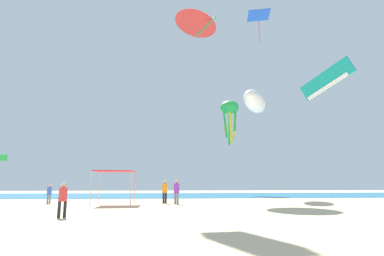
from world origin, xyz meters
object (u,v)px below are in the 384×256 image
Objects in this scene: kite_inflatable_white at (255,102)px; person_near_tent at (165,190)px; canopy_tent at (115,173)px; person_leftmost at (177,190)px; person_central at (63,197)px; kite_diamond_blue at (259,17)px; kite_octopus_green at (230,110)px; kite_delta_red at (197,21)px; kite_parafoil_teal at (327,80)px; person_rightmost at (49,192)px.

person_near_tent is at bearing -29.97° from kite_inflatable_white.
canopy_tent is 1.54× the size of person_leftmost.
person_central is 0.42× the size of kite_diamond_blue.
kite_inflatable_white is at bearing -22.88° from person_near_tent.
canopy_tent is at bearing -40.60° from kite_diamond_blue.
canopy_tent is 1.56× the size of person_near_tent.
kite_diamond_blue is at bearing -35.61° from kite_octopus_green.
person_near_tent is 0.29× the size of kite_delta_red.
kite_delta_red is (-6.55, 0.03, 9.51)m from kite_inflatable_white.
kite_inflatable_white is at bearing -116.49° from kite_delta_red.
kite_parafoil_teal is (16.92, 5.43, 8.29)m from person_central.
kite_inflatable_white is at bearing -80.78° from person_leftmost.
kite_inflatable_white reaches higher than person_near_tent.
kite_diamond_blue is at bearing -74.27° from person_leftmost.
kite_diamond_blue reaches higher than kite_inflatable_white.
kite_inflatable_white reaches higher than kite_parafoil_teal.
person_central is at bearing 75.12° from kite_parafoil_teal.
kite_delta_red is at bearing -51.89° from kite_diamond_blue.
kite_parafoil_teal is at bearing 36.47° from kite_inflatable_white.
kite_inflatable_white is 11.94m from kite_parafoil_teal.
person_near_tent is at bearing -36.62° from kite_diamond_blue.
kite_octopus_green is at bearing -164.51° from person_central.
person_rightmost is 0.24× the size of kite_octopus_green.
kite_delta_red reaches higher than person_rightmost.
kite_parafoil_teal is at bearing -169.81° from kite_delta_red.
kite_octopus_green is at bearing 56.65° from canopy_tent.
canopy_tent is 0.83× the size of kite_parafoil_teal.
kite_diamond_blue is (21.72, 10.64, 22.83)m from person_rightmost.
kite_inflatable_white is (19.39, 6.06, 9.74)m from person_rightmost.
kite_delta_red is 18.18m from kite_parafoil_teal.
canopy_tent is at bearing -144.81° from person_central.
person_leftmost is (4.83, 0.32, -1.33)m from canopy_tent.
person_central is 24.63m from kite_inflatable_white.
canopy_tent is at bearing 112.48° from kite_delta_red.
person_central is (-4.93, -10.51, -0.12)m from person_near_tent.
person_leftmost is 20.79m from kite_delta_red.
person_leftmost reaches higher than person_near_tent.
kite_inflatable_white is 11.55m from kite_delta_red.
canopy_tent is at bearing 45.09° from kite_parafoil_teal.
person_near_tent is at bearing 22.64° from canopy_tent.
person_leftmost is 10.58m from person_rightmost.
kite_octopus_green is at bearing -103.35° from person_rightmost.
kite_inflatable_white is at bearing -22.56° from kite_parafoil_teal.
person_near_tent is 20.47m from kite_delta_red.
person_leftmost reaches higher than person_rightmost.
kite_diamond_blue is (8.87, 4.55, 3.57)m from kite_delta_red.
kite_diamond_blue is (17.16, 21.69, 22.76)m from person_central.
canopy_tent is at bearing -168.47° from person_rightmost.
person_central is at bearing -96.61° from canopy_tent.
kite_diamond_blue reaches higher than person_near_tent.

